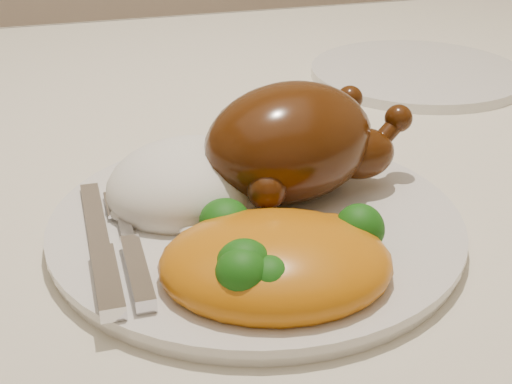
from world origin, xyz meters
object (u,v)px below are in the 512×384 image
object	(u,v)px
dinner_plate	(256,225)
roast_chicken	(294,141)
dining_table	(123,265)
side_plate	(417,73)

from	to	relation	value
dinner_plate	roast_chicken	size ratio (longest dim) A/B	1.61
dining_table	side_plate	xyz separation A→B (m)	(0.36, 0.14, 0.11)
dining_table	dinner_plate	xyz separation A→B (m)	(0.09, -0.15, 0.11)
roast_chicken	dinner_plate	bearing A→B (deg)	-159.28
dining_table	dinner_plate	size ratio (longest dim) A/B	5.60
dining_table	side_plate	world-z (taller)	side_plate
dinner_plate	side_plate	world-z (taller)	dinner_plate
side_plate	roast_chicken	size ratio (longest dim) A/B	1.36
dinner_plate	side_plate	distance (m)	0.40
dinner_plate	side_plate	size ratio (longest dim) A/B	1.18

